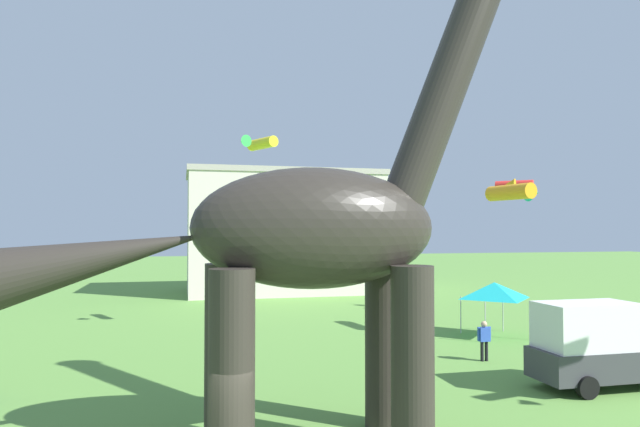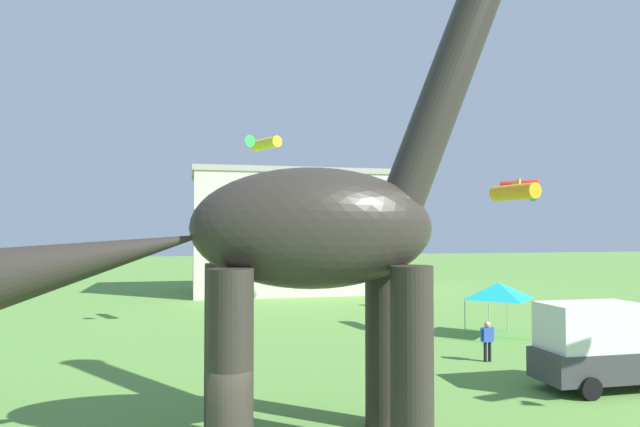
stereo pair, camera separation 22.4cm
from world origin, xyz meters
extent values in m
cylinder|color=#2D2823|center=(5.24, 3.78, 2.48)|extent=(1.15, 1.15, 4.95)
cylinder|color=#2D2823|center=(5.24, 1.59, 2.48)|extent=(1.15, 1.15, 4.95)
cylinder|color=#2D2823|center=(0.50, 3.78, 2.48)|extent=(1.15, 1.15, 4.95)
cylinder|color=#2D2823|center=(0.50, 1.59, 2.48)|extent=(1.15, 1.15, 4.95)
ellipsoid|color=#2D2823|center=(2.87, 2.68, 5.95)|extent=(6.78, 2.92, 3.34)
cylinder|color=#2D2823|center=(7.26, 2.68, 11.30)|extent=(4.87, 1.25, 9.65)
cone|color=#2D2823|center=(-2.82, 2.68, 5.19)|extent=(5.96, 1.67, 2.82)
cube|color=#38383D|center=(14.77, 5.74, 0.95)|extent=(5.61, 2.13, 1.10)
cube|color=silver|center=(13.99, 5.74, 2.35)|extent=(3.59, 2.03, 1.70)
cylinder|color=black|center=(16.79, 6.79, 0.40)|extent=(0.80, 0.26, 0.80)
cylinder|color=black|center=(13.09, 6.79, 0.40)|extent=(0.80, 0.26, 0.80)
cylinder|color=black|center=(13.09, 4.69, 0.40)|extent=(0.80, 0.26, 0.80)
cylinder|color=black|center=(12.46, 10.72, 0.44)|extent=(0.15, 0.15, 0.89)
cylinder|color=black|center=(12.67, 10.72, 0.44)|extent=(0.15, 0.15, 0.89)
cube|color=blue|center=(12.57, 10.72, 1.20)|extent=(0.48, 0.30, 0.63)
sphere|color=tan|center=(12.57, 10.72, 1.65)|extent=(0.28, 0.28, 0.28)
cylinder|color=blue|center=(12.29, 10.72, 1.23)|extent=(0.12, 0.12, 0.60)
cylinder|color=blue|center=(12.84, 10.72, 1.23)|extent=(0.12, 0.12, 0.60)
cylinder|color=#B2B2B7|center=(17.54, 17.26, 1.05)|extent=(0.06, 0.06, 2.10)
cylinder|color=#B2B2B7|center=(17.54, 14.56, 1.05)|extent=(0.06, 0.06, 2.10)
cylinder|color=#B2B2B7|center=(14.84, 17.26, 1.05)|extent=(0.06, 0.06, 2.10)
cylinder|color=#B2B2B7|center=(14.84, 14.56, 1.05)|extent=(0.06, 0.06, 2.10)
pyramid|color=#19B2B7|center=(16.19, 15.91, 2.55)|extent=(3.15, 3.15, 0.90)
cylinder|color=black|center=(17.70, 25.20, 15.30)|extent=(1.62, 1.15, 0.45)
cone|color=black|center=(18.12, 25.97, 15.30)|extent=(0.57, 0.60, 0.47)
cube|color=#287AE5|center=(-6.80, 14.07, 4.33)|extent=(0.88, 1.08, 0.33)
cylinder|color=yellow|center=(3.84, 20.47, 10.98)|extent=(1.61, 2.38, 0.65)
cone|color=green|center=(2.69, 19.91, 10.98)|extent=(0.87, 0.82, 0.69)
cylinder|color=orange|center=(16.81, 15.24, 7.98)|extent=(1.42, 3.17, 0.86)
cone|color=#19B2B7|center=(18.47, 15.56, 7.98)|extent=(1.03, 0.92, 0.90)
cylinder|color=red|center=(21.83, 22.65, 9.02)|extent=(2.30, 2.23, 0.70)
cone|color=orange|center=(20.88, 21.65, 9.02)|extent=(0.96, 0.97, 0.74)
cube|color=beige|center=(8.70, 41.46, 5.49)|extent=(17.76, 10.49, 10.99)
cube|color=#ABA396|center=(8.70, 41.46, 11.24)|extent=(18.11, 10.70, 0.50)
camera|label=1|loc=(-0.70, -12.45, 5.90)|focal=31.80mm
camera|label=2|loc=(-0.49, -12.50, 5.90)|focal=31.80mm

